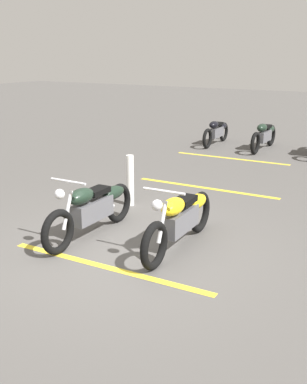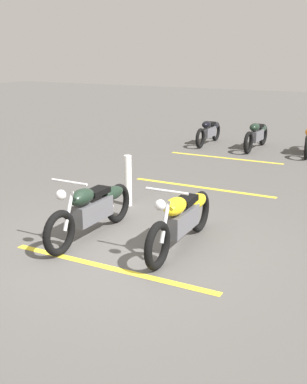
{
  "view_description": "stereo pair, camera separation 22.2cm",
  "coord_description": "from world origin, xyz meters",
  "views": [
    {
      "loc": [
        -5.34,
        -3.7,
        2.83
      ],
      "look_at": [
        0.99,
        0.0,
        0.65
      ],
      "focal_mm": 44.6,
      "sensor_mm": 36.0,
      "label": 1
    },
    {
      "loc": [
        -5.45,
        -3.5,
        2.83
      ],
      "look_at": [
        0.99,
        0.0,
        0.65
      ],
      "focal_mm": 44.6,
      "sensor_mm": 36.0,
      "label": 2
    }
  ],
  "objects": [
    {
      "name": "parking_stripe_far",
      "position": [
        6.72,
        0.89,
        0.0
      ],
      "size": [
        0.17,
        3.2,
        0.01
      ],
      "primitive_type": "cube",
      "rotation": [
        0.0,
        0.0,
        1.59
      ],
      "color": "yellow",
      "rests_on": "ground"
    },
    {
      "name": "motorcycle_row_right",
      "position": [
        8.43,
        2.06,
        0.41
      ],
      "size": [
        2.01,
        0.28,
        0.76
      ],
      "rotation": [
        0.0,
        0.0,
        3.18
      ],
      "color": "black",
      "rests_on": "ground"
    },
    {
      "name": "motorcycle_row_center",
      "position": [
        8.37,
        0.52,
        0.44
      ],
      "size": [
        2.13,
        0.27,
        0.8
      ],
      "rotation": [
        0.0,
        0.0,
        3.14
      ],
      "color": "black",
      "rests_on": "ground"
    },
    {
      "name": "bollard_post",
      "position": [
        1.9,
        1.04,
        0.48
      ],
      "size": [
        0.14,
        0.14,
        0.97
      ],
      "primitive_type": "cylinder",
      "color": "white",
      "rests_on": "ground"
    },
    {
      "name": "ground_plane",
      "position": [
        0.0,
        0.0,
        0.0
      ],
      "size": [
        60.0,
        60.0,
        0.0
      ],
      "primitive_type": "plane",
      "color": "#514F4C"
    },
    {
      "name": "parking_stripe_mid",
      "position": [
        3.7,
        0.28,
        0.0
      ],
      "size": [
        0.17,
        3.2,
        0.01
      ],
      "primitive_type": "cube",
      "rotation": [
        0.0,
        0.0,
        1.59
      ],
      "color": "yellow",
      "rests_on": "ground"
    },
    {
      "name": "motorcycle_dark_foreground",
      "position": [
        0.31,
        0.71,
        0.46
      ],
      "size": [
        2.23,
        0.62,
        1.04
      ],
      "rotation": [
        0.0,
        0.0,
        3.15
      ],
      "color": "black",
      "rests_on": "ground"
    },
    {
      "name": "motorcycle_bright_foreground",
      "position": [
        0.58,
        -0.71,
        0.46
      ],
      "size": [
        2.23,
        0.62,
        1.04
      ],
      "rotation": [
        0.0,
        0.0,
        3.18
      ],
      "color": "black",
      "rests_on": "ground"
    },
    {
      "name": "parking_stripe_near",
      "position": [
        -0.55,
        -0.16,
        0.0
      ],
      "size": [
        0.17,
        3.2,
        0.01
      ],
      "primitive_type": "cube",
      "rotation": [
        0.0,
        0.0,
        1.59
      ],
      "color": "yellow",
      "rests_on": "ground"
    }
  ]
}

